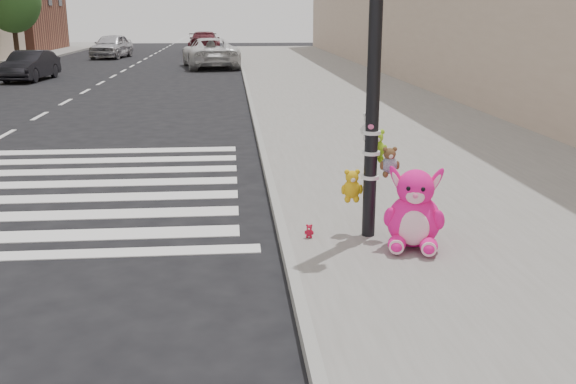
{
  "coord_description": "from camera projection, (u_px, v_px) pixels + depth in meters",
  "views": [
    {
      "loc": [
        0.93,
        -5.66,
        2.81
      ],
      "look_at": [
        1.58,
        1.7,
        0.75
      ],
      "focal_mm": 40.0,
      "sensor_mm": 36.0,
      "label": 1
    }
  ],
  "objects": [
    {
      "name": "signal_pole",
      "position": [
        373.0,
        104.0,
        7.61
      ],
      "size": [
        0.69,
        0.5,
        4.0
      ],
      "color": "black",
      "rests_on": "sidewalk_near"
    },
    {
      "name": "pink_bunny",
      "position": [
        414.0,
        214.0,
        7.5
      ],
      "size": [
        0.78,
        0.86,
        1.0
      ],
      "rotation": [
        0.0,
        0.0,
        -0.28
      ],
      "color": "#FF158B",
      "rests_on": "sidewalk_near"
    },
    {
      "name": "car_maroon_near",
      "position": [
        205.0,
        43.0,
        46.45
      ],
      "size": [
        2.21,
        5.42,
        1.57
      ],
      "primitive_type": "imported",
      "rotation": [
        0.0,
        0.0,
        3.14
      ],
      "color": "#51171F",
      "rests_on": "ground"
    },
    {
      "name": "curb_edge",
      "position": [
        257.0,
        129.0,
        15.82
      ],
      "size": [
        0.12,
        80.0,
        0.15
      ],
      "primitive_type": "cube",
      "color": "gray",
      "rests_on": "ground"
    },
    {
      "name": "car_silver_deep",
      "position": [
        112.0,
        46.0,
        41.76
      ],
      "size": [
        2.48,
        4.78,
        1.56
      ],
      "primitive_type": "imported",
      "rotation": [
        0.0,
        0.0,
        -0.15
      ],
      "color": "silver",
      "rests_on": "ground"
    },
    {
      "name": "car_white_near",
      "position": [
        210.0,
        53.0,
        34.33
      ],
      "size": [
        3.4,
        5.97,
        1.57
      ],
      "primitive_type": "imported",
      "rotation": [
        0.0,
        0.0,
        3.29
      ],
      "color": "silver",
      "rests_on": "ground"
    },
    {
      "name": "red_teddy",
      "position": [
        309.0,
        231.0,
        7.9
      ],
      "size": [
        0.14,
        0.11,
        0.17
      ],
      "primitive_type": null,
      "rotation": [
        0.0,
        0.0,
        -0.24
      ],
      "color": "#B6122B",
      "rests_on": "sidewalk_near"
    },
    {
      "name": "car_dark_far",
      "position": [
        30.0,
        66.0,
        27.75
      ],
      "size": [
        1.72,
        3.98,
        1.27
      ],
      "primitive_type": "imported",
      "rotation": [
        0.0,
        0.0,
        -0.1
      ],
      "color": "black",
      "rests_on": "ground"
    },
    {
      "name": "sidewalk_near",
      "position": [
        394.0,
        127.0,
        16.11
      ],
      "size": [
        7.0,
        80.0,
        0.14
      ],
      "primitive_type": "cube",
      "color": "slate",
      "rests_on": "ground"
    },
    {
      "name": "ground",
      "position": [
        138.0,
        319.0,
        6.11
      ],
      "size": [
        120.0,
        120.0,
        0.0
      ],
      "primitive_type": "plane",
      "color": "black",
      "rests_on": "ground"
    }
  ]
}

